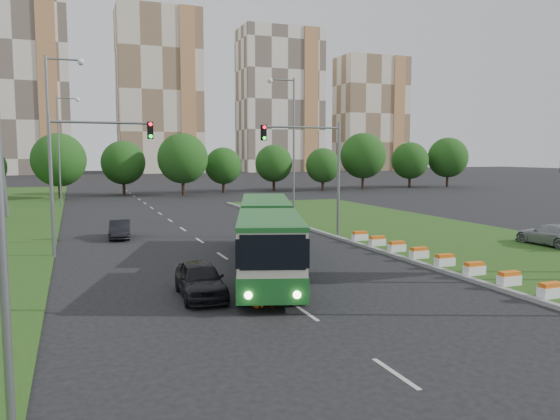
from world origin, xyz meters
name	(u,v)px	position (x,y,z in m)	size (l,w,h in m)	color
ground	(313,273)	(0.00, 0.00, 0.00)	(360.00, 360.00, 0.00)	black
grass_median	(434,235)	(13.00, 8.00, 0.07)	(14.00, 60.00, 0.15)	#254F16
median_kerb	(347,240)	(6.05, 8.00, 0.09)	(0.30, 60.00, 0.18)	gray
lane_markings	(178,226)	(-3.00, 20.00, 0.00)	(0.20, 100.00, 0.01)	#B0B0A9
flower_planters	(431,256)	(6.70, -0.30, 0.45)	(1.10, 15.90, 0.60)	white
traffic_mast_median	(317,161)	(4.78, 10.00, 5.35)	(5.76, 0.32, 8.00)	slate
traffic_mast_left	(81,162)	(-10.38, 9.00, 5.35)	(5.76, 0.32, 8.00)	slate
street_lamps	(205,151)	(-3.00, 10.00, 6.00)	(36.00, 60.00, 12.00)	slate
tree_line	(223,163)	(10.00, 55.00, 4.50)	(120.00, 8.00, 9.00)	#164612
apartment_tower_cwest	(17,83)	(-25.00, 150.00, 26.00)	(28.00, 15.00, 52.00)	white
apartment_tower_ceast	(159,92)	(15.00, 150.00, 25.00)	(25.00, 15.00, 50.00)	beige
apartment_tower_east	(280,101)	(55.00, 150.00, 23.50)	(27.00, 15.00, 47.00)	white
midrise_east	(371,115)	(90.00, 150.00, 20.00)	(24.00, 14.00, 40.00)	beige
articulated_bus	(262,235)	(-1.91, 2.11, 1.71)	(2.65, 16.97, 2.79)	beige
car_left_near	(200,279)	(-6.14, -2.47, 0.73)	(1.73, 4.29, 1.46)	black
car_left_far	(120,229)	(-7.95, 14.92, 0.64)	(1.35, 3.87, 1.28)	black
car_median	(551,235)	(16.87, 1.44, 0.83)	(1.89, 4.65, 1.35)	#92959A
pedestrian	(270,284)	(-3.98, -4.87, 0.91)	(0.67, 0.44, 1.83)	gray
shopping_trolley	(258,300)	(-4.41, -4.69, 0.26)	(0.31, 0.33, 0.53)	orange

